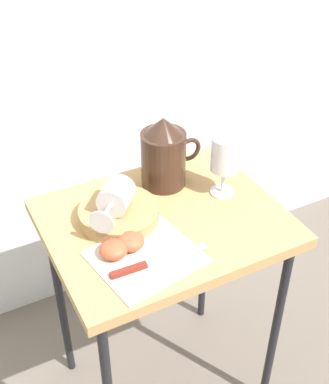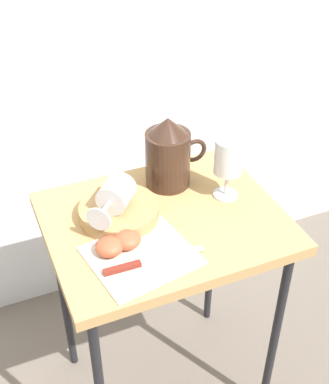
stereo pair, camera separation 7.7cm
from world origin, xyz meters
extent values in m
plane|color=#665B51|center=(0.00, 0.00, 0.00)|extent=(6.00, 6.00, 0.00)
cube|color=white|center=(0.00, 0.54, 1.02)|extent=(2.40, 0.03, 2.04)
cube|color=tan|center=(0.00, 0.00, 0.67)|extent=(0.58, 0.46, 0.03)
cylinder|color=black|center=(0.25, -0.19, 0.33)|extent=(0.02, 0.02, 0.66)
cylinder|color=black|center=(-0.25, 0.19, 0.33)|extent=(0.02, 0.02, 0.66)
cylinder|color=black|center=(0.25, 0.19, 0.33)|extent=(0.02, 0.02, 0.66)
cube|color=beige|center=(-0.10, -0.10, 0.69)|extent=(0.26, 0.24, 0.00)
cylinder|color=#AD8451|center=(-0.10, 0.05, 0.70)|extent=(0.20, 0.20, 0.03)
cylinder|color=#382319|center=(0.07, 0.13, 0.76)|extent=(0.12, 0.12, 0.15)
cylinder|color=orange|center=(0.07, 0.13, 0.73)|extent=(0.11, 0.11, 0.08)
cone|color=#382319|center=(0.07, 0.13, 0.86)|extent=(0.10, 0.10, 0.05)
torus|color=#382319|center=(0.14, 0.13, 0.77)|extent=(0.07, 0.01, 0.07)
cylinder|color=silver|center=(0.18, 0.02, 0.69)|extent=(0.06, 0.06, 0.00)
cylinder|color=silver|center=(0.18, 0.02, 0.73)|extent=(0.01, 0.01, 0.07)
cylinder|color=silver|center=(0.18, 0.02, 0.81)|extent=(0.07, 0.07, 0.09)
cylinder|color=orange|center=(0.18, 0.02, 0.79)|extent=(0.06, 0.06, 0.05)
cylinder|color=silver|center=(-0.10, 0.05, 0.76)|extent=(0.11, 0.11, 0.08)
cylinder|color=silver|center=(-0.15, 0.00, 0.76)|extent=(0.05, 0.05, 0.01)
cylinder|color=silver|center=(-0.17, -0.03, 0.76)|extent=(0.05, 0.04, 0.06)
ellipsoid|color=#C15133|center=(-0.16, -0.07, 0.71)|extent=(0.06, 0.06, 0.04)
ellipsoid|color=#C15133|center=(-0.12, -0.06, 0.71)|extent=(0.06, 0.06, 0.04)
cube|color=silver|center=(-0.04, -0.14, 0.69)|extent=(0.15, 0.02, 0.00)
cube|color=maroon|center=(-0.16, -0.13, 0.70)|extent=(0.09, 0.02, 0.01)
camera|label=1|loc=(-0.46, -0.89, 1.51)|focal=49.27mm
camera|label=2|loc=(-0.39, -0.92, 1.51)|focal=49.27mm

